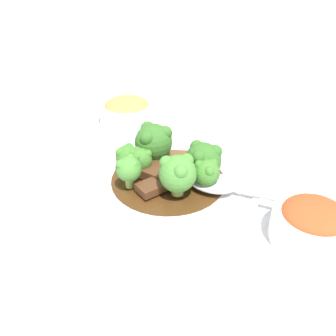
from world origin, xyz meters
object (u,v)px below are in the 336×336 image
(main_plate, at_px, (168,182))
(broccoli_floret_3, at_px, (203,160))
(serving_spoon, at_px, (222,185))
(beef_strip_1, at_px, (156,185))
(broccoli_floret_6, at_px, (141,159))
(sauce_dish, at_px, (13,233))
(side_bowl_kimchi, at_px, (313,223))
(broccoli_floret_1, at_px, (207,172))
(broccoli_floret_5, at_px, (127,156))
(side_bowl_appetizer, at_px, (127,110))
(broccoli_floret_0, at_px, (153,141))
(beef_strip_2, at_px, (157,172))
(beef_strip_0, at_px, (174,160))
(broccoli_floret_2, at_px, (129,169))
(broccoli_floret_4, at_px, (178,173))

(main_plate, relative_size, broccoli_floret_3, 4.97)
(serving_spoon, bearing_deg, beef_strip_1, 58.15)
(main_plate, xyz_separation_m, broccoli_floret_6, (0.03, 0.03, 0.03))
(broccoli_floret_6, xyz_separation_m, sauce_dish, (-0.02, 0.19, -0.03))
(broccoli_floret_6, distance_m, side_bowl_kimchi, 0.24)
(beef_strip_1, distance_m, sauce_dish, 0.19)
(broccoli_floret_1, height_order, serving_spoon, broccoli_floret_1)
(broccoli_floret_5, bearing_deg, side_bowl_appetizer, -25.88)
(main_plate, xyz_separation_m, broccoli_floret_0, (0.05, -0.01, 0.04))
(beef_strip_2, bearing_deg, serving_spoon, -141.12)
(beef_strip_0, bearing_deg, broccoli_floret_3, -164.34)
(main_plate, xyz_separation_m, side_bowl_kimchi, (-0.18, -0.09, 0.02))
(broccoli_floret_0, distance_m, broccoli_floret_2, 0.07)
(beef_strip_1, height_order, broccoli_floret_1, broccoli_floret_1)
(broccoli_floret_3, relative_size, serving_spoon, 0.30)
(beef_strip_1, bearing_deg, broccoli_floret_5, 9.69)
(broccoli_floret_5, height_order, serving_spoon, broccoli_floret_5)
(broccoli_floret_2, height_order, side_bowl_kimchi, broccoli_floret_2)
(broccoli_floret_4, distance_m, side_bowl_kimchi, 0.17)
(beef_strip_2, xyz_separation_m, serving_spoon, (-0.07, -0.06, -0.00))
(broccoli_floret_1, height_order, sauce_dish, broccoli_floret_1)
(broccoli_floret_5, height_order, broccoli_floret_6, same)
(main_plate, xyz_separation_m, broccoli_floret_4, (-0.04, 0.01, 0.04))
(serving_spoon, height_order, side_bowl_appetizer, side_bowl_appetizer)
(main_plate, xyz_separation_m, broccoli_floret_3, (-0.02, -0.04, 0.04))
(broccoli_floret_4, distance_m, broccoli_floret_5, 0.09)
(side_bowl_kimchi, bearing_deg, side_bowl_appetizer, 6.47)
(broccoli_floret_0, distance_m, serving_spoon, 0.12)
(side_bowl_kimchi, bearing_deg, main_plate, 26.98)
(side_bowl_kimchi, bearing_deg, sauce_dish, 58.18)
(broccoli_floret_2, bearing_deg, broccoli_floret_5, -23.63)
(broccoli_floret_4, bearing_deg, beef_strip_1, 37.56)
(broccoli_floret_0, distance_m, broccoli_floret_6, 0.04)
(beef_strip_2, height_order, side_bowl_appetizer, side_bowl_appetizer)
(beef_strip_0, bearing_deg, broccoli_floret_6, 84.73)
(serving_spoon, relative_size, sauce_dish, 2.17)
(beef_strip_0, height_order, sauce_dish, beef_strip_0)
(main_plate, distance_m, side_bowl_appetizer, 0.23)
(beef_strip_1, height_order, beef_strip_2, beef_strip_2)
(main_plate, distance_m, beef_strip_1, 0.04)
(main_plate, bearing_deg, broccoli_floret_3, -120.59)
(broccoli_floret_0, xyz_separation_m, broccoli_floret_5, (-0.00, 0.04, -0.01))
(main_plate, bearing_deg, beef_strip_1, 118.87)
(broccoli_floret_2, xyz_separation_m, sauce_dish, (0.00, 0.16, -0.04))
(beef_strip_1, distance_m, broccoli_floret_4, 0.04)
(serving_spoon, bearing_deg, beef_strip_2, 38.88)
(beef_strip_1, height_order, broccoli_floret_5, broccoli_floret_5)
(sauce_dish, bearing_deg, broccoli_floret_6, -83.55)
(beef_strip_0, bearing_deg, serving_spoon, -167.47)
(beef_strip_0, bearing_deg, side_bowl_appetizer, -5.40)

